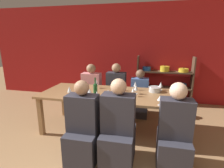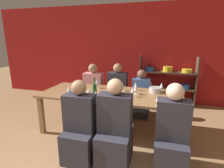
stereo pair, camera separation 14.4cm
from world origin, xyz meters
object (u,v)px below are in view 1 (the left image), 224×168
wine_glass_red_a (161,85)px  person_near_a (84,132)px  wine_glass_red_b (89,91)px  person_far_b (139,99)px  wine_glass_white_d (133,90)px  person_near_c (118,134)px  wine_glass_empty_b (136,88)px  wine_glass_white_a (160,98)px  mixing_bowl (155,89)px  wine_glass_empty_c (122,85)px  wine_glass_empty_d (108,92)px  wine_bottle_green (95,89)px  person_near_b (174,139)px  wine_glass_white_b (97,94)px  person_far_c (92,94)px  wine_glass_red_c (69,90)px  person_far_a (116,95)px  wine_glass_white_c (135,84)px  wine_glass_empty_a (96,82)px  shelf_unit (163,85)px  dining_table (111,97)px

wine_glass_red_a → person_near_a: person_near_a is taller
wine_glass_red_b → person_far_b: bearing=57.4°
wine_glass_white_d → person_near_c: size_ratio=0.14×
wine_glass_empty_b → person_near_a: person_near_a is taller
wine_glass_red_a → wine_glass_white_a: bearing=-93.4°
mixing_bowl → wine_glass_empty_c: wine_glass_empty_c is taller
wine_glass_empty_d → person_near_c: size_ratio=0.14×
wine_bottle_green → person_far_b: bearing=57.6°
wine_glass_white_a → person_near_b: (0.19, -0.40, -0.42)m
wine_glass_white_b → wine_glass_white_d: 0.65m
wine_glass_empty_b → person_far_c: bearing=143.7°
wine_glass_red_c → person_near_b: bearing=-15.0°
person_far_a → person_near_c: person_near_c is taller
wine_glass_empty_c → person_near_c: bearing=-83.4°
wine_glass_red_b → person_far_c: size_ratio=0.14×
wine_glass_white_b → wine_glass_white_c: (0.56, 0.74, 0.01)m
mixing_bowl → wine_glass_empty_b: size_ratio=1.44×
wine_glass_empty_b → person_far_c: (-1.16, 0.85, -0.46)m
wine_glass_white_b → wine_glass_red_c: wine_glass_red_c is taller
wine_bottle_green → wine_glass_white_b: (0.08, -0.18, -0.03)m
mixing_bowl → person_near_a: 1.60m
mixing_bowl → wine_glass_white_b: (-0.94, -0.70, 0.06)m
mixing_bowl → wine_glass_empty_d: 0.99m
wine_glass_empty_b → wine_glass_white_d: wine_glass_white_d is taller
person_far_c → wine_glass_white_c: bearing=152.3°
wine_glass_red_b → wine_glass_red_c: (-0.36, -0.02, 0.01)m
person_near_a → person_near_b: 1.26m
wine_glass_empty_a → shelf_unit: bearing=46.8°
wine_bottle_green → wine_glass_red_b: 0.13m
person_far_c → person_far_a: bearing=177.7°
wine_glass_white_d → shelf_unit: bearing=71.6°
wine_glass_empty_a → wine_glass_empty_d: size_ratio=1.03×
wine_glass_red_c → person_far_a: (0.58, 1.25, -0.46)m
dining_table → wine_glass_red_b: 0.51m
wine_glass_empty_b → wine_glass_white_d: 0.16m
wine_glass_empty_b → wine_glass_empty_d: 0.58m
person_far_a → person_far_b: bearing=177.9°
person_near_c → wine_glass_white_a: bearing=38.0°
wine_glass_empty_b → wine_glass_red_a: size_ratio=1.04×
wine_glass_white_a → person_far_a: person_far_a is taller
shelf_unit → person_far_b: size_ratio=1.35×
wine_glass_empty_b → person_far_b: (0.02, 0.80, -0.49)m
wine_glass_white_a → person_near_c: size_ratio=0.12×
wine_glass_empty_c → shelf_unit: bearing=61.2°
wine_glass_empty_b → wine_glass_white_c: (-0.04, 0.26, -0.00)m
wine_glass_white_b → wine_glass_white_d: wine_glass_white_d is taller
wine_bottle_green → person_far_a: 1.23m
wine_glass_empty_d → wine_glass_white_b: bearing=-154.8°
wine_glass_white_d → person_near_a: 1.11m
wine_glass_red_c → person_near_c: 1.17m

